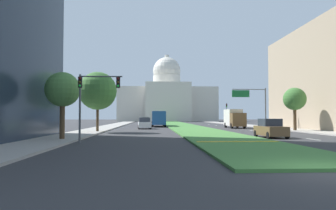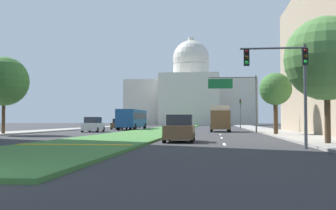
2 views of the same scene
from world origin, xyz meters
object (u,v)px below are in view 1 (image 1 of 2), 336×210
(box_truck_delivery, at_px, (234,118))
(street_tree_left_mid, at_px, (98,91))
(street_tree_right_mid, at_px, (295,99))
(overhead_guide_sign, at_px, (253,100))
(sedan_distant, at_px, (145,122))
(sedan_midblock, at_px, (144,124))
(traffic_light_near_left, at_px, (91,93))
(sedan_far_horizon, at_px, (145,121))
(traffic_light_far_right, at_px, (227,111))
(capitol_building, at_px, (167,100))
(sedan_lead_stopped, at_px, (270,129))
(city_bus, at_px, (158,117))
(street_tree_left_near, at_px, (63,90))

(box_truck_delivery, bearing_deg, street_tree_left_mid, -146.55)
(street_tree_right_mid, bearing_deg, overhead_guide_sign, 109.97)
(street_tree_left_mid, relative_size, sedan_distant, 1.80)
(overhead_guide_sign, height_order, sedan_midblock, overhead_guide_sign)
(traffic_light_near_left, xyz_separation_m, sedan_far_horizon, (3.06, 53.90, -2.97))
(traffic_light_far_right, xyz_separation_m, sedan_midblock, (-19.11, -24.43, -2.47))
(overhead_guide_sign, relative_size, sedan_distant, 1.55)
(capitol_building, relative_size, street_tree_right_mid, 6.70)
(sedan_lead_stopped, height_order, city_bus, city_bus)
(traffic_light_near_left, distance_m, sedan_far_horizon, 54.06)
(street_tree_right_mid, distance_m, city_bus, 27.61)
(traffic_light_near_left, height_order, sedan_midblock, traffic_light_near_left)
(street_tree_right_mid, height_order, sedan_midblock, street_tree_right_mid)
(overhead_guide_sign, bearing_deg, street_tree_right_mid, -70.03)
(sedan_far_horizon, relative_size, city_bus, 0.38)
(sedan_midblock, height_order, sedan_far_horizon, sedan_midblock)
(capitol_building, xyz_separation_m, sedan_distant, (-7.52, -65.23, -8.06))
(traffic_light_near_left, bearing_deg, city_bus, 81.16)
(overhead_guide_sign, distance_m, box_truck_delivery, 5.39)
(box_truck_delivery, bearing_deg, sedan_distant, 143.45)
(traffic_light_near_left, bearing_deg, street_tree_left_near, 140.52)
(street_tree_right_mid, relative_size, sedan_lead_stopped, 1.39)
(traffic_light_far_right, bearing_deg, sedan_far_horizon, 171.91)
(overhead_guide_sign, relative_size, street_tree_right_mid, 1.11)
(street_tree_right_mid, height_order, sedan_lead_stopped, street_tree_right_mid)
(street_tree_left_near, height_order, sedan_midblock, street_tree_left_near)
(sedan_lead_stopped, bearing_deg, box_truck_delivery, 83.08)
(traffic_light_far_right, height_order, sedan_lead_stopped, traffic_light_far_right)
(overhead_guide_sign, height_order, sedan_far_horizon, overhead_guide_sign)
(traffic_light_far_right, xyz_separation_m, city_bus, (-16.63, -12.94, -1.54))
(sedan_midblock, bearing_deg, sedan_far_horizon, 90.82)
(street_tree_left_near, xyz_separation_m, sedan_far_horizon, (5.85, 51.60, -3.34))
(sedan_lead_stopped, xyz_separation_m, city_bus, (-9.84, 33.14, 0.94))
(capitol_building, distance_m, street_tree_left_near, 104.90)
(street_tree_left_mid, xyz_separation_m, sedan_distant, (5.49, 25.24, -4.40))
(sedan_distant, relative_size, box_truck_delivery, 0.66)
(street_tree_left_near, xyz_separation_m, street_tree_left_mid, (0.63, 13.43, 1.00))
(overhead_guide_sign, height_order, city_bus, overhead_guide_sign)
(overhead_guide_sign, bearing_deg, street_tree_left_near, -135.37)
(overhead_guide_sign, bearing_deg, traffic_light_far_right, 85.86)
(street_tree_left_near, height_order, city_bus, street_tree_left_near)
(city_bus, bearing_deg, street_tree_left_mid, -109.81)
(capitol_building, height_order, sedan_midblock, capitol_building)
(overhead_guide_sign, height_order, sedan_lead_stopped, overhead_guide_sign)
(street_tree_left_near, height_order, sedan_distant, street_tree_left_near)
(capitol_building, xyz_separation_m, traffic_light_far_right, (11.71, -55.07, -5.53))
(sedan_lead_stopped, bearing_deg, street_tree_left_mid, 149.22)
(street_tree_right_mid, xyz_separation_m, city_bus, (-17.78, 20.97, -2.51))
(traffic_light_far_right, relative_size, sedan_distant, 1.24)
(capitol_building, bearing_deg, street_tree_right_mid, -81.78)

